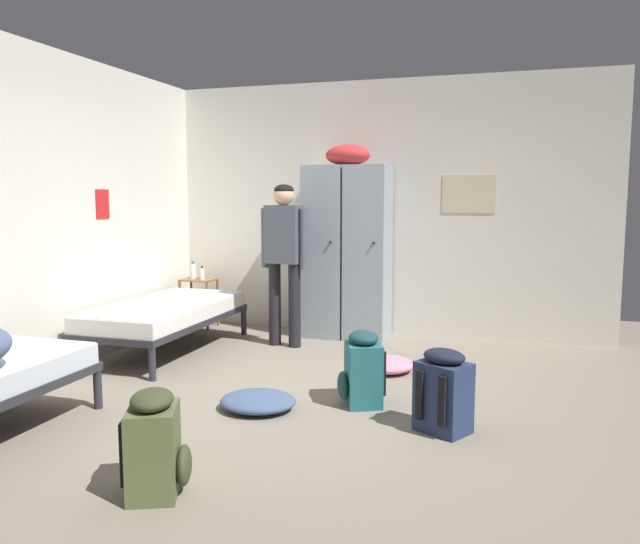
# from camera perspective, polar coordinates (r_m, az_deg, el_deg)

# --- Properties ---
(ground_plane) EXTENTS (8.16, 8.16, 0.00)m
(ground_plane) POSITION_cam_1_polar(r_m,az_deg,el_deg) (4.72, -0.94, -11.88)
(ground_plane) COLOR gray
(room_backdrop) EXTENTS (4.91, 5.16, 2.78)m
(room_backdrop) POSITION_cam_1_polar(r_m,az_deg,el_deg) (6.11, -8.30, 5.60)
(room_backdrop) COLOR silver
(room_backdrop) RESTS_ON ground_plane
(locker_bank) EXTENTS (0.90, 0.55, 2.07)m
(locker_bank) POSITION_cam_1_polar(r_m,az_deg,el_deg) (6.76, 2.50, 2.21)
(locker_bank) COLOR #8C99A3
(locker_bank) RESTS_ON ground_plane
(shelf_unit) EXTENTS (0.38, 0.30, 0.57)m
(shelf_unit) POSITION_cam_1_polar(r_m,az_deg,el_deg) (7.45, -10.98, -2.32)
(shelf_unit) COLOR brown
(shelf_unit) RESTS_ON ground_plane
(bed_left_rear) EXTENTS (0.90, 1.90, 0.49)m
(bed_left_rear) POSITION_cam_1_polar(r_m,az_deg,el_deg) (6.33, -13.91, -3.68)
(bed_left_rear) COLOR #28282D
(bed_left_rear) RESTS_ON ground_plane
(person_traveler) EXTENTS (0.52, 0.25, 1.64)m
(person_traveler) POSITION_cam_1_polar(r_m,az_deg,el_deg) (6.31, -3.28, 2.07)
(person_traveler) COLOR black
(person_traveler) RESTS_ON ground_plane
(water_bottle) EXTENTS (0.06, 0.06, 0.20)m
(water_bottle) POSITION_cam_1_polar(r_m,az_deg,el_deg) (7.46, -11.50, 0.12)
(water_bottle) COLOR white
(water_bottle) RESTS_ON shelf_unit
(lotion_bottle) EXTENTS (0.05, 0.05, 0.16)m
(lotion_bottle) POSITION_cam_1_polar(r_m,az_deg,el_deg) (7.34, -10.70, -0.12)
(lotion_bottle) COLOR white
(lotion_bottle) RESTS_ON shelf_unit
(backpack_teal) EXTENTS (0.40, 0.39, 0.55)m
(backpack_teal) POSITION_cam_1_polar(r_m,az_deg,el_deg) (4.63, 3.84, -8.90)
(backpack_teal) COLOR #23666B
(backpack_teal) RESTS_ON ground_plane
(backpack_navy) EXTENTS (0.40, 0.41, 0.55)m
(backpack_navy) POSITION_cam_1_polar(r_m,az_deg,el_deg) (4.20, 11.28, -10.71)
(backpack_navy) COLOR navy
(backpack_navy) RESTS_ON ground_plane
(backpack_olive) EXTENTS (0.40, 0.39, 0.55)m
(backpack_olive) POSITION_cam_1_polar(r_m,az_deg,el_deg) (3.41, -14.78, -15.03)
(backpack_olive) COLOR #566038
(backpack_olive) RESTS_ON ground_plane
(clothes_pile_denim) EXTENTS (0.55, 0.49, 0.12)m
(clothes_pile_denim) POSITION_cam_1_polar(r_m,az_deg,el_deg) (4.60, -5.68, -11.64)
(clothes_pile_denim) COLOR #42567A
(clothes_pile_denim) RESTS_ON ground_plane
(clothes_pile_pink) EXTENTS (0.48, 0.49, 0.12)m
(clothes_pile_pink) POSITION_cam_1_polar(r_m,az_deg,el_deg) (5.55, 6.11, -8.37)
(clothes_pile_pink) COLOR pink
(clothes_pile_pink) RESTS_ON ground_plane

